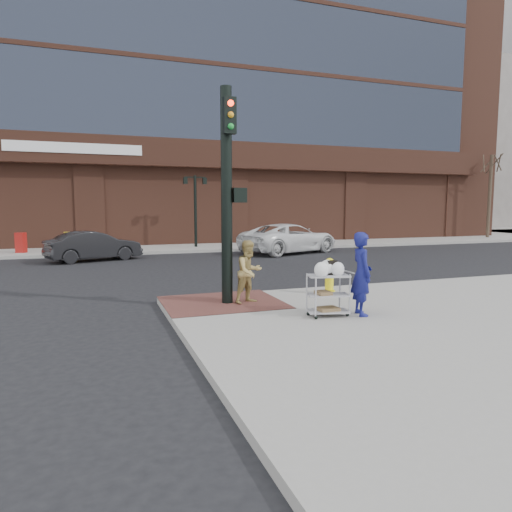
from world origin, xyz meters
name	(u,v)px	position (x,y,z in m)	size (l,w,h in m)	color
ground	(258,315)	(0.00, 0.00, 0.00)	(220.00, 220.00, 0.00)	black
sidewalk_far	(267,230)	(12.50, 32.00, 0.07)	(65.00, 36.00, 0.15)	#999691
brick_curb_ramp	(222,302)	(-0.60, 0.90, 0.16)	(2.80, 2.40, 0.01)	#572D28
bank_building	(191,70)	(5.00, 31.00, 14.15)	(42.00, 26.00, 28.00)	brown
filler_block	(451,155)	(40.00, 38.00, 9.00)	(14.00, 20.00, 18.00)	slate
bare_tree_a	(492,153)	(24.00, 16.50, 6.27)	(1.80, 1.80, 7.20)	#382B21
lamp_post	(195,203)	(2.00, 16.00, 2.62)	(1.32, 0.22, 4.00)	black
traffic_signal_pole	(228,189)	(-0.48, 0.77, 2.83)	(0.61, 0.51, 5.00)	black
woman_blue	(362,274)	(1.84, -1.30, 1.03)	(0.64, 0.42, 1.76)	navy
pedestrian_tan	(249,272)	(0.00, 0.63, 0.90)	(0.73, 0.57, 1.50)	tan
sedan_dark	(94,246)	(-3.47, 12.12, 0.67)	(1.42, 4.07, 1.34)	black
minivan_white	(289,238)	(6.18, 12.34, 0.77)	(2.55, 5.53, 1.54)	white
utility_cart	(328,291)	(1.13, -1.15, 0.68)	(0.93, 0.66, 1.17)	#A4A4A9
fire_hydrant	(329,275)	(2.36, 1.03, 0.63)	(0.44, 0.31, 0.94)	yellow
newsbox_red	(21,243)	(-6.87, 15.56, 0.65)	(0.42, 0.38, 1.00)	maroon
newsbox_yellow	(70,242)	(-4.61, 15.12, 0.66)	(0.42, 0.38, 1.01)	gold
newsbox_blue	(71,242)	(-4.57, 15.59, 0.60)	(0.37, 0.34, 0.89)	navy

